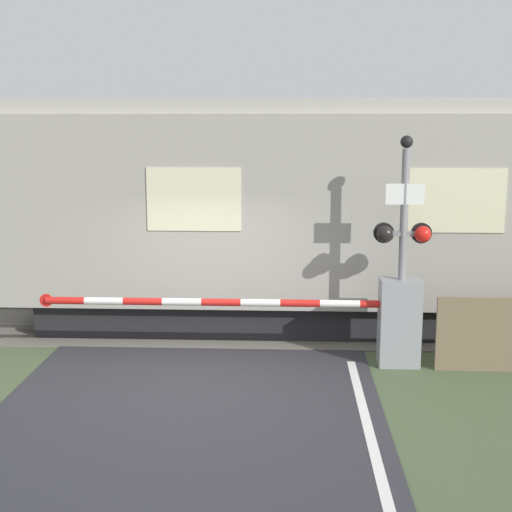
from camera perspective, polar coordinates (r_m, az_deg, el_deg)
The scene contains 5 objects.
ground_plane at distance 10.08m, azimuth -4.66°, elevation -10.19°, with size 80.00×80.00×0.00m, color #475638.
track_bed at distance 13.06m, azimuth -2.91°, elevation -5.22°, with size 36.00×3.20×0.13m.
train at distance 12.87m, azimuth 14.31°, elevation 3.33°, with size 14.90×2.80×3.96m.
crossing_barrier at distance 10.78m, azimuth 9.17°, elevation -5.00°, with size 5.72×0.44×1.31m.
signal_post at distance 10.58m, azimuth 11.69°, elevation 1.47°, with size 0.85×0.26×3.40m.
Camera 1 is at (1.24, -9.36, 3.55)m, focal length 50.00 mm.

